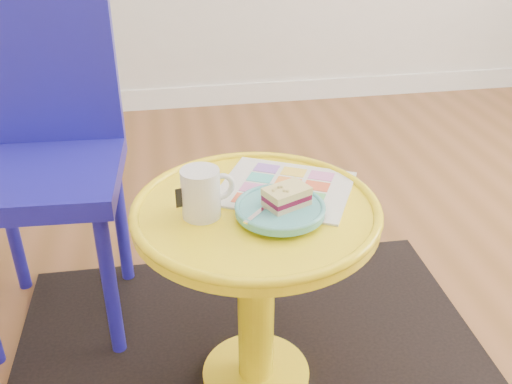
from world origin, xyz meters
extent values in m
plane|color=brown|center=(0.00, 0.00, 0.00)|extent=(4.00, 4.00, 0.00)
cube|color=white|center=(0.00, 1.99, 0.06)|extent=(4.00, 0.02, 0.12)
cube|color=black|center=(-0.48, -0.08, 0.00)|extent=(1.32, 1.13, 0.01)
cylinder|color=yellow|center=(-0.48, -0.08, 0.01)|extent=(0.28, 0.28, 0.02)
cylinder|color=yellow|center=(-0.48, -0.08, 0.26)|extent=(0.09, 0.09, 0.47)
cylinder|color=yellow|center=(-0.48, -0.08, 0.51)|extent=(0.55, 0.55, 0.03)
cylinder|color=#1B1799|center=(-0.84, 0.08, 0.22)|extent=(0.04, 0.04, 0.44)
cylinder|color=#1B1799|center=(-1.15, 0.43, 0.22)|extent=(0.04, 0.04, 0.44)
cylinder|color=#1B1799|center=(-0.82, 0.41, 0.22)|extent=(0.04, 0.04, 0.44)
cube|color=#1B1799|center=(-1.00, 0.26, 0.48)|extent=(0.44, 0.44, 0.05)
cube|color=#1B1799|center=(-0.99, 0.44, 0.72)|extent=(0.41, 0.07, 0.43)
cube|color=silver|center=(-0.40, -0.01, 0.53)|extent=(0.38, 0.36, 0.01)
cylinder|color=silver|center=(-0.60, -0.10, 0.58)|extent=(0.08, 0.08, 0.11)
torus|color=silver|center=(-0.56, -0.08, 0.59)|extent=(0.06, 0.03, 0.06)
cylinder|color=#D1B78C|center=(-0.60, -0.10, 0.63)|extent=(0.08, 0.08, 0.01)
cylinder|color=#51AAAC|center=(-0.44, -0.13, 0.53)|extent=(0.08, 0.08, 0.01)
cylinder|color=#51AAAC|center=(-0.44, -0.13, 0.55)|extent=(0.19, 0.19, 0.02)
cube|color=#D3BC8C|center=(-0.42, -0.13, 0.56)|extent=(0.11, 0.09, 0.01)
cube|color=maroon|center=(-0.42, -0.13, 0.57)|extent=(0.11, 0.09, 0.01)
cube|color=#EADB8C|center=(-0.42, -0.13, 0.59)|extent=(0.11, 0.09, 0.02)
cube|color=silver|center=(-0.48, -0.15, 0.56)|extent=(0.09, 0.09, 0.00)
cube|color=silver|center=(-0.43, -0.10, 0.55)|extent=(0.04, 0.04, 0.00)
camera|label=1|loc=(-0.68, -1.16, 1.17)|focal=40.00mm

